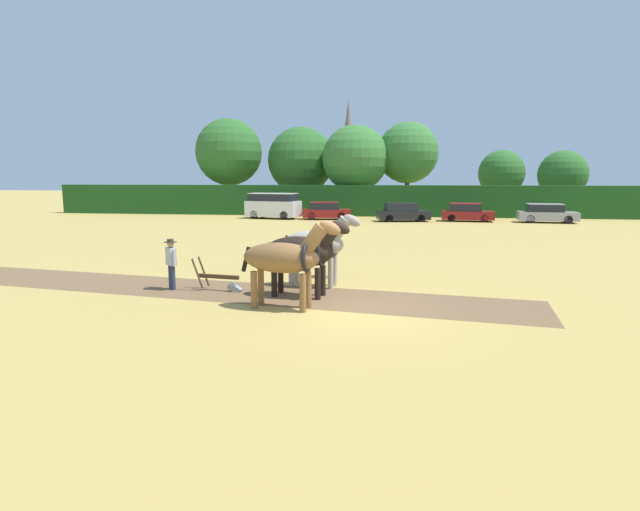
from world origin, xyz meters
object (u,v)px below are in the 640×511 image
at_px(draft_horse_lead_left, 285,258).
at_px(farmer_at_plow, 171,260).
at_px(draft_horse_trail_left, 316,244).
at_px(farmer_beside_team, 333,250).
at_px(tree_center_left, 355,159).
at_px(plow, 222,281).
at_px(parked_car_center_left, 402,213).
at_px(tree_left, 301,160).
at_px(tree_center, 408,153).
at_px(parked_car_center, 467,213).
at_px(church_spire, 348,147).
at_px(parked_car_left, 326,211).
at_px(parked_car_center_right, 547,214).
at_px(tree_center_right, 501,173).
at_px(draft_horse_lead_right, 302,252).
at_px(parked_van, 273,206).
at_px(tree_right, 563,174).
at_px(tree_far_left, 229,152).

height_order(draft_horse_lead_left, farmer_at_plow, draft_horse_lead_left).
xyz_separation_m(draft_horse_trail_left, farmer_beside_team, (0.35, 1.55, -0.40)).
distance_m(tree_center_left, plow, 35.80).
bearing_deg(parked_car_center_left, tree_left, 121.86).
distance_m(tree_center, parked_car_center, 11.54).
bearing_deg(church_spire, plow, -87.66).
relative_size(parked_car_left, parked_car_center_right, 0.94).
height_order(tree_center_right, parked_car_center_right, tree_center_right).
bearing_deg(tree_left, draft_horse_trail_left, -78.42).
relative_size(parked_car_center_left, parked_car_center_right, 0.98).
xyz_separation_m(tree_left, draft_horse_lead_right, (7.38, -38.47, -4.03)).
distance_m(farmer_beside_team, parked_van, 26.80).
bearing_deg(tree_center, draft_horse_lead_left, -95.82).
relative_size(tree_right, farmer_at_plow, 3.82).
bearing_deg(plow, farmer_beside_team, 47.42).
relative_size(tree_center_left, tree_right, 1.41).
xyz_separation_m(tree_left, plow, (4.74, -38.12, -5.07)).
distance_m(tree_center_right, parked_car_center_right, 10.95).
height_order(draft_horse_lead_left, parked_car_center_left, draft_horse_lead_left).
distance_m(tree_center, church_spire, 35.41).
height_order(draft_horse_lead_right, parked_car_center, draft_horse_lead_right).
bearing_deg(church_spire, parked_car_left, -86.98).
height_order(tree_far_left, tree_right, tree_far_left).
xyz_separation_m(tree_far_left, church_spire, (9.21, 34.50, 2.47)).
relative_size(farmer_at_plow, parked_car_left, 0.38).
xyz_separation_m(tree_center_left, draft_horse_lead_right, (1.40, -35.76, -4.10)).
distance_m(farmer_beside_team, parked_car_center, 26.29).
xyz_separation_m(tree_far_left, draft_horse_trail_left, (14.94, -35.24, -4.82)).
bearing_deg(parked_van, tree_center_left, 59.18).
bearing_deg(tree_center, plow, -99.86).
bearing_deg(tree_center, parked_car_left, -128.40).
bearing_deg(farmer_beside_team, farmer_at_plow, -178.42).
bearing_deg(church_spire, draft_horse_lead_right, -85.56).
distance_m(church_spire, draft_horse_trail_left, 70.36).
relative_size(tree_left, tree_center_right, 1.41).
bearing_deg(parked_car_center_left, draft_horse_lead_right, -108.47).
bearing_deg(draft_horse_trail_left, church_spire, 102.33).
relative_size(draft_horse_lead_right, plow, 1.67).
bearing_deg(tree_center_left, tree_center_right, 8.96).
bearing_deg(tree_left, tree_center, -6.82).
bearing_deg(parked_car_center_right, parked_car_center, -178.36).
relative_size(tree_center, church_spire, 0.55).
relative_size(tree_far_left, tree_right, 1.56).
bearing_deg(tree_center_right, church_spire, 119.22).
height_order(farmer_at_plow, parked_van, parked_van).
height_order(draft_horse_lead_right, parked_van, draft_horse_lead_right).
bearing_deg(parked_car_center, tree_center, 122.03).
height_order(tree_center_left, draft_horse_trail_left, tree_center_left).
xyz_separation_m(tree_center_left, tree_center, (5.16, 1.38, 0.58)).
bearing_deg(draft_horse_lead_right, tree_left, 108.49).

